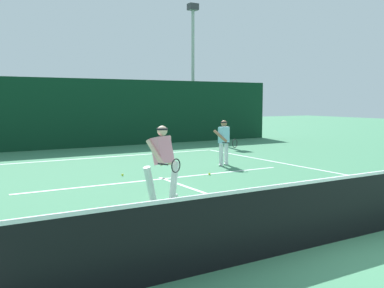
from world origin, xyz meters
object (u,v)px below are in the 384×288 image
Objects in this scene: player_far at (224,141)px; tennis_ball_extra at (209,174)px; light_pole at (193,57)px; player_near at (163,160)px; tennis_ball at (122,175)px.

player_far is 2.10m from tennis_ball_extra.
tennis_ball_extra is 0.01× the size of light_pole.
tennis_ball_extra is at bearing 20.00° from player_far.
light_pole reaches higher than player_near.
light_pole is at bearing 61.50° from tennis_ball_extra.
player_near is 3.58m from tennis_ball_extra.
player_near is 3.53m from tennis_ball.
light_pole is (8.61, 13.21, 3.74)m from player_near.
light_pole reaches higher than tennis_ball.
tennis_ball and tennis_ball_extra have the same top height.
player_near reaches higher than tennis_ball.
light_pole is (8.21, 9.81, 4.61)m from tennis_ball.
tennis_ball_extra is at bearing -163.66° from player_near.
tennis_ball is at bearing 152.64° from tennis_ball_extra.
player_far is at bearing 2.43° from tennis_ball.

